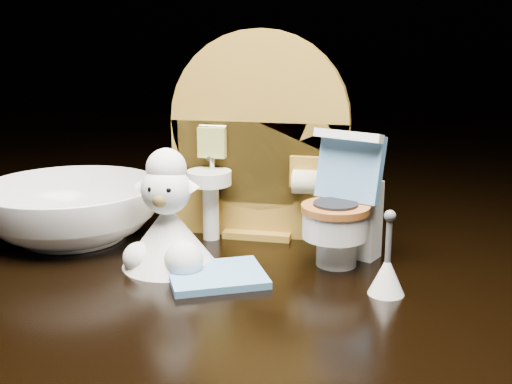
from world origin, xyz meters
TOP-DOWN VIEW (x-y plane):
  - backdrop_panel at (-0.00, 0.06)m, footprint 0.13×0.05m
  - toy_toilet at (0.07, 0.02)m, footprint 0.05×0.06m
  - bath_mat at (-0.01, -0.03)m, footprint 0.07×0.07m
  - toilet_brush at (0.09, -0.03)m, footprint 0.02×0.02m
  - plush_lamb at (-0.05, -0.01)m, footprint 0.06×0.06m
  - ceramic_bowl at (-0.13, 0.03)m, footprint 0.13×0.13m

SIDE VIEW (x-z plane):
  - bath_mat at x=-0.01m, z-range 0.00..0.00m
  - toilet_brush at x=0.09m, z-range -0.01..0.04m
  - ceramic_bowl at x=-0.13m, z-range 0.00..0.04m
  - plush_lamb at x=-0.05m, z-range -0.01..0.07m
  - toy_toilet at x=0.07m, z-range -0.01..0.08m
  - backdrop_panel at x=0.00m, z-range -0.01..0.14m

